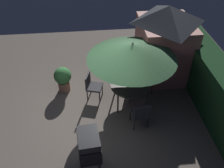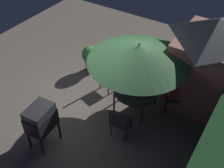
{
  "view_description": "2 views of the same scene",
  "coord_description": "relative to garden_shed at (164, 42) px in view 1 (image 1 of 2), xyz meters",
  "views": [
    {
      "loc": [
        5.31,
        -0.12,
        5.48
      ],
      "look_at": [
        0.07,
        0.43,
        1.18
      ],
      "focal_mm": 39.4,
      "sensor_mm": 36.0,
      "label": 1
    },
    {
      "loc": [
        4.53,
        3.42,
        5.6
      ],
      "look_at": [
        -0.15,
        0.43,
        0.82
      ],
      "focal_mm": 43.67,
      "sensor_mm": 36.0,
      "label": 2
    }
  ],
  "objects": [
    {
      "name": "patio_table",
      "position": [
        1.41,
        -1.38,
        -0.65
      ],
      "size": [
        1.22,
        1.22,
        0.72
      ],
      "color": "#47423D",
      "rests_on": "ground"
    },
    {
      "name": "bbq_grill",
      "position": [
        3.63,
        -2.7,
        -0.47
      ],
      "size": [
        0.74,
        0.56,
        1.2
      ],
      "color": "black",
      "rests_on": "ground"
    },
    {
      "name": "potted_plant_by_shed",
      "position": [
        0.59,
        -3.48,
        -0.8
      ],
      "size": [
        0.57,
        0.57,
        0.9
      ],
      "color": "#936651",
      "rests_on": "ground"
    },
    {
      "name": "person_in_red",
      "position": [
        0.85,
        -0.53,
        -0.53
      ],
      "size": [
        0.42,
        0.39,
        1.26
      ],
      "color": "#CC3D33",
      "rests_on": "ground"
    },
    {
      "name": "chair_far_side",
      "position": [
        1.06,
        -2.54,
        -0.8
      ],
      "size": [
        0.57,
        0.58,
        0.9
      ],
      "color": "#38383D",
      "rests_on": "ground"
    },
    {
      "name": "chair_near_shed",
      "position": [
        0.8,
        -0.46,
        -0.8
      ],
      "size": [
        0.64,
        0.64,
        0.9
      ],
      "color": "#38383D",
      "rests_on": "ground"
    },
    {
      "name": "garden_shed",
      "position": [
        0.0,
        0.0,
        0.0
      ],
      "size": [
        2.01,
        1.8,
        2.59
      ],
      "color": "#B26B60",
      "rests_on": "ground"
    },
    {
      "name": "patio_umbrella",
      "position": [
        1.41,
        -1.38,
        0.59
      ],
      "size": [
        2.55,
        2.55,
        2.19
      ],
      "color": "#4C4C51",
      "rests_on": "ground"
    },
    {
      "name": "hedge_backdrop",
      "position": [
        1.81,
        1.08,
        -0.54
      ],
      "size": [
        5.86,
        0.8,
        1.55
      ],
      "color": "#193D1E",
      "rests_on": "ground"
    },
    {
      "name": "chair_toward_hedge",
      "position": [
        2.45,
        -1.25,
        -0.8
      ],
      "size": [
        0.52,
        0.52,
        0.9
      ],
      "color": "#38383D",
      "rests_on": "ground"
    },
    {
      "name": "ground_plane",
      "position": [
        1.81,
        -2.42,
        -1.32
      ],
      "size": [
        11.0,
        11.0,
        0.0
      ],
      "primitive_type": "plane",
      "color": "#6B6056"
    }
  ]
}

